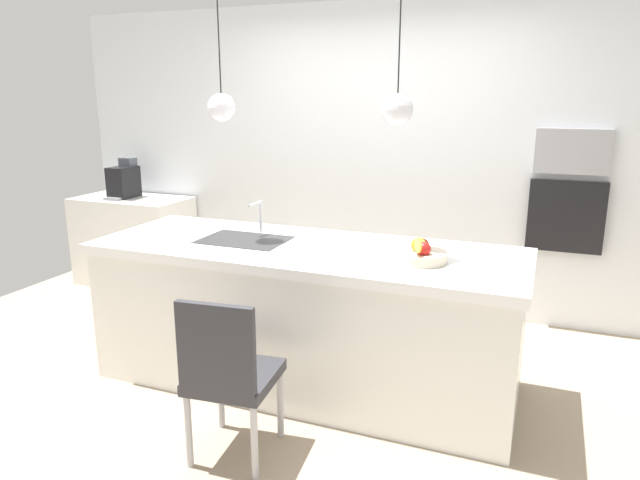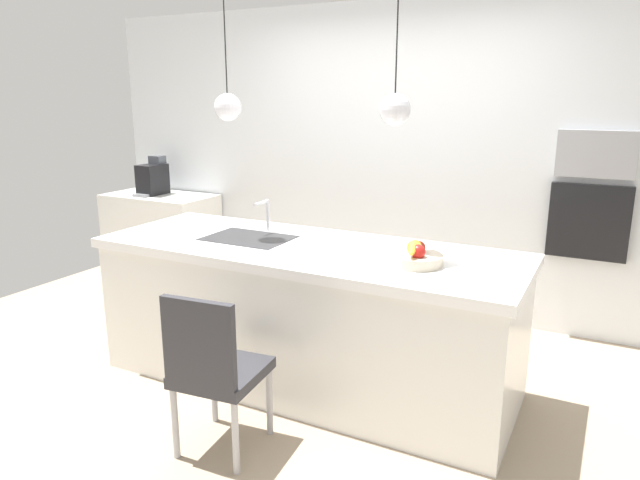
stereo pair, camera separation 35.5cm
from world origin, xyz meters
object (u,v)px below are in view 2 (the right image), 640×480
(fruit_bowl, at_px, (416,256))
(chair_near, at_px, (215,367))
(microwave, at_px, (596,154))
(oven, at_px, (589,222))
(coffee_machine, at_px, (153,178))

(fruit_bowl, bearing_deg, chair_near, -132.44)
(microwave, bearing_deg, oven, 0.00)
(coffee_machine, bearing_deg, microwave, 4.25)
(chair_near, bearing_deg, oven, 58.02)
(coffee_machine, distance_m, microwave, 4.03)
(coffee_machine, xyz_separation_m, chair_near, (2.44, -2.20, -0.53))
(fruit_bowl, xyz_separation_m, chair_near, (-0.77, -0.84, -0.48))
(coffee_machine, distance_m, oven, 4.01)
(chair_near, bearing_deg, coffee_machine, 138.01)
(coffee_machine, bearing_deg, fruit_bowl, -22.88)
(oven, bearing_deg, microwave, 0.00)
(coffee_machine, relative_size, oven, 0.68)
(fruit_bowl, relative_size, microwave, 0.56)
(oven, bearing_deg, coffee_machine, -175.75)
(oven, relative_size, chair_near, 0.62)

